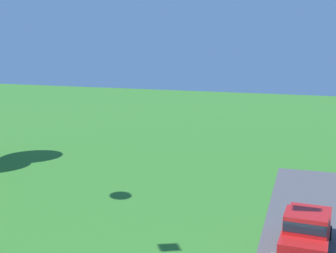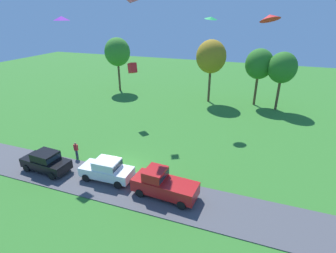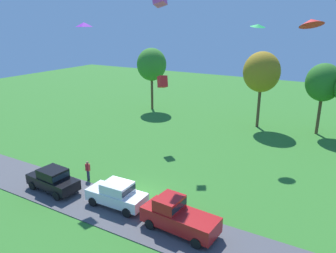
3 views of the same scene
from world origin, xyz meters
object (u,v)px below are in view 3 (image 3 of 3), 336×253
Objects in this scene: car_sedan_far_end at (117,194)px; kite_delta_mid_center at (258,26)px; tree_left_of_center at (262,72)px; kite_box_trailing_tail at (162,82)px; kite_delta_near_flag at (311,22)px; car_sedan_near_entrance at (53,179)px; tree_lone_near at (152,65)px; person_beside_suv at (88,171)px; kite_diamond_topmost at (84,25)px; car_pickup_by_flagpole at (177,215)px; tree_far_left at (323,83)px.

kite_delta_mid_center is (4.52, 16.87, 11.40)m from car_sedan_far_end.
tree_left_of_center reaches higher than kite_box_trailing_tail.
kite_delta_near_flag is at bearing 17.74° from car_sedan_far_end.
car_sedan_far_end is 0.47× the size of tree_left_of_center.
car_sedan_near_entrance is 0.49× the size of tree_lone_near.
person_beside_suv is 1.31× the size of kite_delta_near_flag.
person_beside_suv is 11.88m from kite_diamond_topmost.
tree_far_left is (5.23, 25.19, 5.05)m from car_pickup_by_flagpole.
kite_delta_near_flag is at bearing -88.12° from tree_far_left.
car_sedan_near_entrance is at bearing -97.38° from kite_box_trailing_tail.
tree_lone_near is 7.81× the size of kite_box_trailing_tail.
car_pickup_by_flagpole is 31.45m from tree_lone_near.
kite_delta_near_flag is (15.05, -9.45, 5.95)m from kite_box_trailing_tail.
tree_far_left is at bearing 56.50° from person_beside_suv.
car_pickup_by_flagpole is 20.62m from kite_delta_mid_center.
tree_far_left is 7.12× the size of kite_box_trailing_tail.
tree_lone_near is 9.04× the size of kite_diamond_topmost.
car_sedan_far_end is 3.00× the size of kite_delta_mid_center.
kite_diamond_topmost is at bearing 178.83° from kite_delta_near_flag.
tree_far_left is (6.91, 0.85, -0.79)m from tree_left_of_center.
kite_delta_mid_center is 1.26× the size of kite_box_trailing_tail.
kite_diamond_topmost reaches higher than car_sedan_far_end.
car_sedan_far_end is 4.38× the size of kite_diamond_topmost.
car_sedan_far_end is at bearing -72.93° from kite_box_trailing_tail.
tree_far_left is (16.13, 25.57, 5.11)m from car_sedan_near_entrance.
tree_lone_near is 23.33m from tree_far_left.
kite_box_trailing_tail reaches higher than car_sedan_far_end.
tree_far_left is 6.43× the size of kite_delta_near_flag.
kite_box_trailing_tail is at bearing 82.62° from car_sedan_near_entrance.
person_beside_suv is (-9.85, 2.39, -0.23)m from car_pickup_by_flagpole.
car_sedan_far_end is (5.77, 0.73, 0.00)m from car_sedan_near_entrance.
kite_delta_mid_center is (10.29, 17.60, 11.40)m from car_sedan_near_entrance.
kite_delta_mid_center is at bearing 58.03° from person_beside_suv.
tree_left_of_center is 8.03× the size of kite_box_trailing_tail.
kite_box_trailing_tail is at bearing 79.33° from kite_diamond_topmost.
kite_diamond_topmost is at bearing 158.70° from car_pickup_by_flagpole.
kite_delta_near_flag reaches higher than kite_diamond_topmost.
kite_delta_mid_center reaches higher than car_sedan_far_end.
kite_diamond_topmost reaches higher than kite_box_trailing_tail.
tree_lone_near is at bearing 155.73° from kite_delta_mid_center.
kite_delta_mid_center is 16.54m from kite_diamond_topmost.
person_beside_suv is 20.95m from kite_delta_mid_center.
kite_delta_mid_center is at bearing -24.27° from tree_lone_near.
kite_box_trailing_tail is (1.78, 13.72, 5.77)m from car_sedan_near_entrance.
car_sedan_near_entrance and car_sedan_far_end have the same top height.
person_beside_suv is 27.84m from tree_far_left.
kite_delta_near_flag reaches higher than car_sedan_far_end.
car_pickup_by_flagpole reaches higher than car_sedan_near_entrance.
person_beside_suv is 24.86m from tree_lone_near.
car_sedan_near_entrance reaches higher than person_beside_suv.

